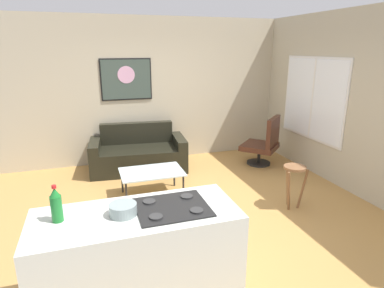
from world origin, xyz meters
TOP-DOWN VIEW (x-y plane):
  - ground at (0.00, 0.00)m, footprint 6.40×6.40m
  - back_wall at (0.00, 2.42)m, footprint 6.40×0.05m
  - right_wall at (2.62, 0.30)m, footprint 0.05×6.40m
  - couch at (-0.43, 1.88)m, footprint 1.81×1.02m
  - coffee_table at (-0.42, 0.64)m, footprint 0.95×0.64m
  - armchair at (1.93, 1.36)m, footprint 0.91×0.90m
  - bar_stool at (1.41, -0.37)m, footprint 0.35×0.35m
  - kitchen_counter at (-0.97, -1.56)m, footprint 1.69×0.70m
  - soda_bottle at (-1.57, -1.50)m, footprint 0.09×0.09m
  - mixing_bowl at (-1.07, -1.56)m, footprint 0.22×0.22m
  - wall_painting at (-0.52, 2.38)m, footprint 0.96×0.03m
  - window at (2.59, 0.90)m, footprint 0.03×1.65m

SIDE VIEW (x-z plane):
  - ground at x=0.00m, z-range -0.04..0.00m
  - couch at x=-0.43m, z-range -0.13..0.70m
  - coffee_table at x=-0.42m, z-range 0.17..0.58m
  - armchair at x=1.93m, z-range -0.04..0.92m
  - kitchen_counter at x=-0.97m, z-range -0.01..0.93m
  - bar_stool at x=1.41m, z-range 0.17..0.80m
  - mixing_bowl at x=-1.07m, z-range 0.92..1.01m
  - soda_bottle at x=-1.57m, z-range 0.90..1.20m
  - window at x=2.59m, z-range 0.61..2.07m
  - back_wall at x=0.00m, z-range 0.00..2.80m
  - right_wall at x=2.62m, z-range 0.00..2.80m
  - wall_painting at x=-0.52m, z-range 1.25..2.03m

